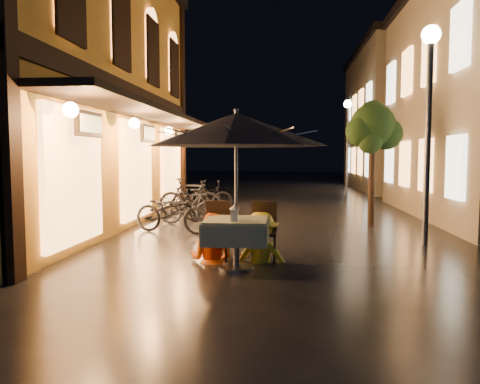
# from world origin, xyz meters

# --- Properties ---
(ground) EXTENTS (90.00, 90.00, 0.00)m
(ground) POSITION_xyz_m (0.00, 0.00, 0.00)
(ground) COLOR black
(ground) RESTS_ON ground
(west_building) EXTENTS (5.90, 11.40, 7.40)m
(west_building) POSITION_xyz_m (-5.72, 4.00, 3.71)
(west_building) COLOR gold
(west_building) RESTS_ON ground
(east_building_far) EXTENTS (7.30, 10.30, 7.30)m
(east_building_far) POSITION_xyz_m (7.49, 18.00, 3.66)
(east_building_far) COLOR gray
(east_building_far) RESTS_ON ground
(street_tree) EXTENTS (1.43, 1.20, 3.15)m
(street_tree) POSITION_xyz_m (2.41, 4.51, 2.42)
(street_tree) COLOR black
(street_tree) RESTS_ON ground
(streetlamp_near) EXTENTS (0.36, 0.36, 4.23)m
(streetlamp_near) POSITION_xyz_m (3.00, 2.00, 2.92)
(streetlamp_near) COLOR #59595E
(streetlamp_near) RESTS_ON ground
(streetlamp_far) EXTENTS (0.36, 0.36, 4.23)m
(streetlamp_far) POSITION_xyz_m (3.00, 14.00, 2.92)
(streetlamp_far) COLOR #59595E
(streetlamp_far) RESTS_ON ground
(cafe_table) EXTENTS (0.99, 0.99, 0.78)m
(cafe_table) POSITION_xyz_m (-0.49, -0.28, 0.59)
(cafe_table) COLOR #59595E
(cafe_table) RESTS_ON ground
(patio_umbrella) EXTENTS (2.79, 2.79, 2.46)m
(patio_umbrella) POSITION_xyz_m (-0.49, -0.28, 2.15)
(patio_umbrella) COLOR #59595E
(patio_umbrella) RESTS_ON ground
(cafe_chair_left) EXTENTS (0.42, 0.42, 0.97)m
(cafe_chair_left) POSITION_xyz_m (-0.89, 0.46, 0.54)
(cafe_chair_left) COLOR black
(cafe_chair_left) RESTS_ON ground
(cafe_chair_right) EXTENTS (0.42, 0.42, 0.97)m
(cafe_chair_right) POSITION_xyz_m (-0.09, 0.46, 0.54)
(cafe_chair_right) COLOR black
(cafe_chair_right) RESTS_ON ground
(table_lantern) EXTENTS (0.16, 0.16, 0.25)m
(table_lantern) POSITION_xyz_m (-0.49, -0.52, 0.92)
(table_lantern) COLOR white
(table_lantern) RESTS_ON cafe_table
(person_orange) EXTENTS (0.87, 0.74, 1.57)m
(person_orange) POSITION_xyz_m (-0.96, 0.22, 0.79)
(person_orange) COLOR #EF5F0B
(person_orange) RESTS_ON ground
(person_yellow) EXTENTS (1.06, 0.64, 1.60)m
(person_yellow) POSITION_xyz_m (-0.14, 0.29, 0.80)
(person_yellow) COLOR yellow
(person_yellow) RESTS_ON ground
(bicycle_0) EXTENTS (1.94, 1.08, 0.97)m
(bicycle_0) POSITION_xyz_m (-2.30, 2.96, 0.48)
(bicycle_0) COLOR black
(bicycle_0) RESTS_ON ground
(bicycle_1) EXTENTS (1.59, 0.58, 0.93)m
(bicycle_1) POSITION_xyz_m (-2.20, 4.39, 0.47)
(bicycle_1) COLOR black
(bicycle_1) RESTS_ON ground
(bicycle_2) EXTENTS (1.69, 0.77, 0.86)m
(bicycle_2) POSITION_xyz_m (-2.82, 5.00, 0.43)
(bicycle_2) COLOR black
(bicycle_2) RESTS_ON ground
(bicycle_3) EXTENTS (1.86, 0.58, 1.11)m
(bicycle_3) POSITION_xyz_m (-2.47, 5.82, 0.56)
(bicycle_3) COLOR black
(bicycle_3) RESTS_ON ground
(bicycle_4) EXTENTS (1.97, 1.04, 0.98)m
(bicycle_4) POSITION_xyz_m (-2.31, 7.00, 0.49)
(bicycle_4) COLOR black
(bicycle_4) RESTS_ON ground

